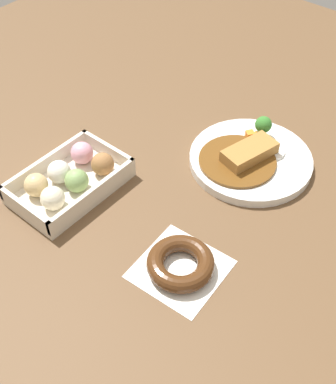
{
  "coord_description": "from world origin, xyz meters",
  "views": [
    {
      "loc": [
        0.57,
        0.47,
        0.67
      ],
      "look_at": [
        0.09,
        0.08,
        0.03
      ],
      "focal_mm": 46.73,
      "sensor_mm": 36.0,
      "label": 1
    }
  ],
  "objects": [
    {
      "name": "ground_plane",
      "position": [
        0.0,
        0.0,
        0.0
      ],
      "size": [
        1.6,
        1.6,
        0.0
      ],
      "primitive_type": "plane",
      "color": "brown"
    },
    {
      "name": "curry_plate",
      "position": [
        -0.09,
        0.13,
        0.01
      ],
      "size": [
        0.24,
        0.24,
        0.06
      ],
      "color": "white",
      "rests_on": "ground_plane"
    },
    {
      "name": "donut_box",
      "position": [
        0.18,
        -0.09,
        0.02
      ],
      "size": [
        0.21,
        0.14,
        0.06
      ],
      "color": "beige",
      "rests_on": "ground_plane"
    },
    {
      "name": "chocolate_ring_donut",
      "position": [
        0.19,
        0.19,
        0.01
      ],
      "size": [
        0.14,
        0.14,
        0.03
      ],
      "color": "white",
      "rests_on": "ground_plane"
    }
  ]
}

